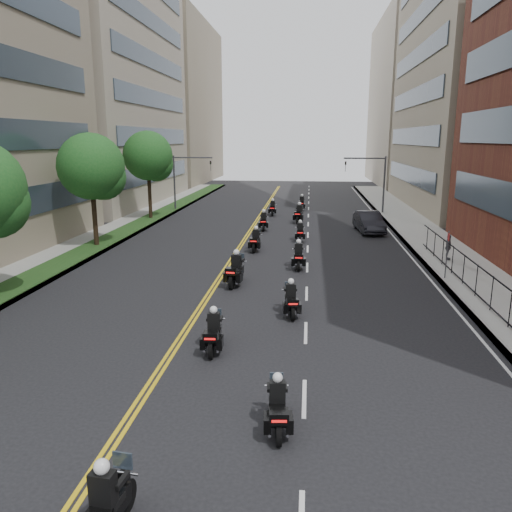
% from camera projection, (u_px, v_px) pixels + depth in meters
% --- Properties ---
extents(sidewalk_right, '(4.00, 90.00, 0.15)m').
position_uv_depth(sidewalk_right, '(442.00, 251.00, 32.79)').
color(sidewalk_right, gray).
rests_on(sidewalk_right, ground).
extents(sidewalk_left, '(4.00, 90.00, 0.15)m').
position_uv_depth(sidewalk_left, '(92.00, 243.00, 35.25)').
color(sidewalk_left, gray).
rests_on(sidewalk_left, ground).
extents(grass_strip, '(2.00, 90.00, 0.04)m').
position_uv_depth(grass_strip, '(103.00, 242.00, 35.15)').
color(grass_strip, '#163D16').
rests_on(grass_strip, sidewalk_left).
extents(building_right_tan, '(15.11, 28.00, 30.00)m').
position_uv_depth(building_right_tan, '(493.00, 60.00, 50.65)').
color(building_right_tan, gray).
rests_on(building_right_tan, ground).
extents(building_right_far, '(15.00, 28.00, 26.00)m').
position_uv_depth(building_right_far, '(425.00, 102.00, 80.14)').
color(building_right_far, '#A69D85').
rests_on(building_right_far, ground).
extents(building_left_mid, '(16.11, 28.00, 34.00)m').
position_uv_depth(building_left_mid, '(82.00, 47.00, 54.63)').
color(building_left_mid, '#A69D85').
rests_on(building_left_mid, ground).
extents(building_left_far, '(16.00, 28.00, 26.00)m').
position_uv_depth(building_left_far, '(162.00, 104.00, 84.59)').
color(building_left_far, gray).
rests_on(building_left_far, ground).
extents(iron_fence, '(0.05, 28.00, 1.50)m').
position_uv_depth(iron_fence, '(500.00, 301.00, 20.13)').
color(iron_fence, black).
rests_on(iron_fence, sidewalk_right).
extents(street_trees, '(4.40, 38.40, 7.98)m').
position_uv_depth(street_trees, '(53.00, 178.00, 27.80)').
color(street_trees, '#322316').
rests_on(street_trees, ground).
extents(traffic_signal_right, '(4.09, 0.20, 5.60)m').
position_uv_depth(traffic_signal_right, '(375.00, 176.00, 48.66)').
color(traffic_signal_right, '#3F3F44').
rests_on(traffic_signal_right, ground).
extents(traffic_signal_left, '(4.09, 0.20, 5.60)m').
position_uv_depth(traffic_signal_left, '(183.00, 175.00, 50.62)').
color(traffic_signal_left, '#3F3F44').
rests_on(traffic_signal_left, ground).
extents(motorcycle_1, '(0.59, 2.07, 1.53)m').
position_uv_depth(motorcycle_1, '(278.00, 408.00, 12.66)').
color(motorcycle_1, black).
rests_on(motorcycle_1, ground).
extents(motorcycle_2, '(0.53, 2.17, 1.60)m').
position_uv_depth(motorcycle_2, '(213.00, 334.00, 17.45)').
color(motorcycle_2, black).
rests_on(motorcycle_2, ground).
extents(motorcycle_3, '(0.65, 2.13, 1.58)m').
position_uv_depth(motorcycle_3, '(291.00, 301.00, 20.96)').
color(motorcycle_3, black).
rests_on(motorcycle_3, ground).
extents(motorcycle_4, '(0.72, 2.48, 1.83)m').
position_uv_depth(motorcycle_4, '(236.00, 271.00, 25.27)').
color(motorcycle_4, black).
rests_on(motorcycle_4, ground).
extents(motorcycle_5, '(0.54, 2.30, 1.70)m').
position_uv_depth(motorcycle_5, '(298.00, 257.00, 28.52)').
color(motorcycle_5, black).
rests_on(motorcycle_5, ground).
extents(motorcycle_6, '(0.55, 2.26, 1.67)m').
position_uv_depth(motorcycle_6, '(256.00, 241.00, 33.00)').
color(motorcycle_6, black).
rests_on(motorcycle_6, ground).
extents(motorcycle_7, '(0.49, 2.10, 1.55)m').
position_uv_depth(motorcycle_7, '(300.00, 233.00, 36.13)').
color(motorcycle_7, black).
rests_on(motorcycle_7, ground).
extents(motorcycle_8, '(0.56, 2.27, 1.68)m').
position_uv_depth(motorcycle_8, '(264.00, 222.00, 40.49)').
color(motorcycle_8, black).
rests_on(motorcycle_8, ground).
extents(motorcycle_9, '(0.75, 2.48, 1.84)m').
position_uv_depth(motorcycle_9, '(299.00, 215.00, 44.00)').
color(motorcycle_9, black).
rests_on(motorcycle_9, ground).
extents(motorcycle_10, '(0.51, 2.22, 1.64)m').
position_uv_depth(motorcycle_10, '(273.00, 209.00, 48.23)').
color(motorcycle_10, black).
rests_on(motorcycle_10, ground).
extents(motorcycle_11, '(0.56, 2.28, 1.68)m').
position_uv_depth(motorcycle_11, '(302.00, 204.00, 51.61)').
color(motorcycle_11, black).
rests_on(motorcycle_11, ground).
extents(parked_sedan, '(2.24, 5.11, 1.63)m').
position_uv_depth(parked_sedan, '(369.00, 222.00, 39.57)').
color(parked_sedan, black).
rests_on(parked_sedan, ground).
extents(pedestrian_c, '(0.63, 0.97, 1.54)m').
position_uv_depth(pedestrian_c, '(448.00, 247.00, 29.95)').
color(pedestrian_c, '#42434A').
rests_on(pedestrian_c, sidewalk_right).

